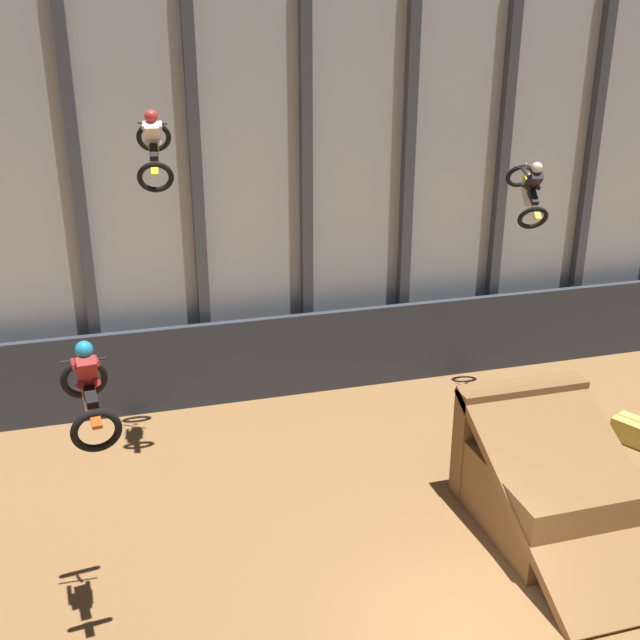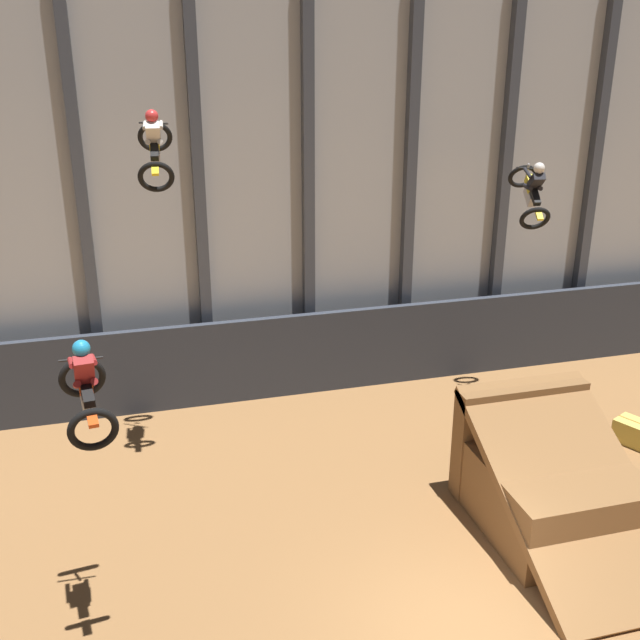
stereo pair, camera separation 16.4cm
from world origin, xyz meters
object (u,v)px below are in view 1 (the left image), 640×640
at_px(rider_bike_center_air, 154,148).
at_px(rider_bike_right_air, 529,190).
at_px(rider_bike_left_air, 89,391).
at_px(traffic_cone_near_ramp, 523,446).
at_px(hay_bale_trackside, 633,431).
at_px(dirt_ramp, 547,480).

distance_m(rider_bike_center_air, rider_bike_right_air, 8.90).
bearing_deg(rider_bike_left_air, rider_bike_center_air, 66.97).
xyz_separation_m(rider_bike_right_air, traffic_cone_near_ramp, (-1.18, -2.73, -5.33)).
distance_m(rider_bike_right_air, hay_bale_trackside, 6.27).
xyz_separation_m(rider_bike_left_air, rider_bike_center_air, (1.55, 5.24, 2.81)).
bearing_deg(rider_bike_center_air, traffic_cone_near_ramp, -14.39).
bearing_deg(rider_bike_right_air, rider_bike_left_air, -141.10).
distance_m(rider_bike_left_air, rider_bike_center_air, 6.15).
xyz_separation_m(dirt_ramp, traffic_cone_near_ramp, (0.79, 2.20, -0.60)).
distance_m(rider_bike_center_air, traffic_cone_near_ramp, 10.47).
bearing_deg(rider_bike_right_air, traffic_cone_near_ramp, -101.65).
xyz_separation_m(rider_bike_left_air, rider_bike_right_air, (10.34, 5.32, 1.45)).
bearing_deg(traffic_cone_near_ramp, rider_bike_center_air, 160.81).
xyz_separation_m(dirt_ramp, rider_bike_right_air, (1.97, 4.92, 4.73)).
bearing_deg(traffic_cone_near_ramp, rider_bike_left_air, -164.20).
height_order(rider_bike_left_air, hay_bale_trackside, rider_bike_left_air).
relative_size(dirt_ramp, hay_bale_trackside, 4.32).
bearing_deg(dirt_ramp, rider_bike_center_air, 144.61).
bearing_deg(hay_bale_trackside, rider_bike_left_air, -168.34).
relative_size(rider_bike_left_air, rider_bike_center_air, 0.99).
relative_size(rider_bike_left_air, traffic_cone_near_ramp, 3.19).
bearing_deg(dirt_ramp, traffic_cone_near_ramp, 70.22).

